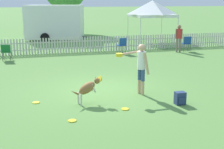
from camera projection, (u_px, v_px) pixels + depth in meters
The scene contains 14 objects.
ground_plane at pixel (102, 91), 10.82m from camera, with size 240.00×240.00×0.00m, color #5B8C42.
handler_person at pixel (140, 63), 10.16m from camera, with size 1.07×0.46×1.68m.
leaping_dog at pixel (88, 88), 9.39m from camera, with size 1.04×0.46×0.81m.
frisbee_near_handler at pixel (36, 103), 9.52m from camera, with size 0.22×0.22×0.02m.
frisbee_near_dog at pixel (72, 121), 8.10m from camera, with size 0.22×0.22×0.02m.
frisbee_midfield at pixel (125, 109), 8.96m from camera, with size 0.22×0.22×0.02m.
backpack_on_grass at pixel (180, 98), 9.36m from camera, with size 0.31×0.27×0.38m.
picket_fence at pixel (70, 45), 18.35m from camera, with size 27.51×0.04×0.92m.
folding_chair_blue_left at pixel (187, 42), 18.76m from camera, with size 0.53×0.55×0.92m.
folding_chair_center at pixel (122, 44), 18.07m from camera, with size 0.52×0.54×0.92m.
folding_chair_green_right at pixel (6, 51), 16.05m from camera, with size 0.52×0.54×0.83m.
canopy_tent_main at pixel (152, 9), 22.63m from camera, with size 2.84×2.84×3.01m.
spectator_standing at pixel (179, 36), 18.41m from camera, with size 0.39×0.27×1.62m.
equipment_trailer at pixel (55, 22), 23.71m from camera, with size 5.12×3.43×2.66m.
Camera 1 is at (-2.39, -10.11, 3.09)m, focal length 50.00 mm.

